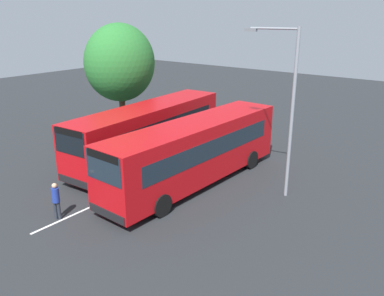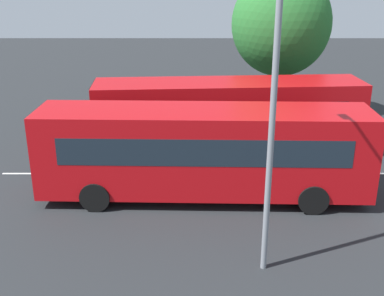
% 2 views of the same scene
% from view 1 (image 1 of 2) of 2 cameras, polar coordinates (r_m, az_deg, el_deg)
% --- Properties ---
extents(ground_plane, '(80.44, 80.44, 0.00)m').
position_cam_1_polar(ground_plane, '(22.57, -2.69, -3.11)').
color(ground_plane, '#232628').
extents(bus_far_left, '(11.66, 3.16, 3.27)m').
position_cam_1_polar(bus_far_left, '(23.73, -6.29, 2.51)').
color(bus_far_left, '#B70C11').
rests_on(bus_far_left, ground).
extents(bus_center_left, '(11.59, 2.77, 3.27)m').
position_cam_1_polar(bus_center_left, '(20.14, 0.38, -0.35)').
color(bus_center_left, '#B70C11').
rests_on(bus_center_left, ground).
extents(pedestrian, '(0.44, 0.44, 1.67)m').
position_cam_1_polar(pedestrian, '(17.91, -18.92, -6.82)').
color(pedestrian, '#232833').
rests_on(pedestrian, ground).
extents(street_lamp, '(0.50, 2.55, 7.87)m').
position_cam_1_polar(street_lamp, '(18.65, 13.54, 6.26)').
color(street_lamp, gray).
rests_on(street_lamp, ground).
extents(depot_tree, '(5.19, 4.67, 7.80)m').
position_cam_1_polar(depot_tree, '(29.18, -10.29, 11.89)').
color(depot_tree, '#4C3823').
rests_on(depot_tree, ground).
extents(lane_stripe_outer_left, '(17.64, 0.19, 0.01)m').
position_cam_1_polar(lane_stripe_outer_left, '(22.57, -2.69, -3.10)').
color(lane_stripe_outer_left, silver).
rests_on(lane_stripe_outer_left, ground).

